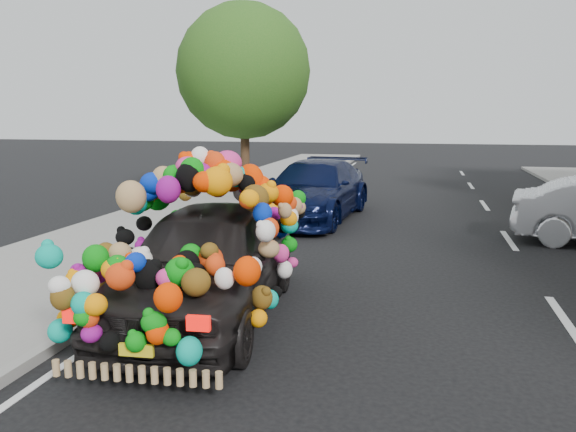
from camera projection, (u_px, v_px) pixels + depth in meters
The scene contains 7 objects.
ground at pixel (298, 301), 8.19m from camera, with size 100.00×100.00×0.00m, color black.
sidewalk at pixel (41, 278), 9.15m from camera, with size 4.00×60.00×0.12m, color gray.
kerb at pixel (150, 285), 8.71m from camera, with size 0.15×60.00×0.13m, color gray.
lane_markings at pixel (565, 321), 7.37m from camera, with size 6.00×50.00×0.01m, color silver, non-canonical shape.
tree_near_sidewalk at pixel (244, 72), 17.44m from camera, with size 4.20×4.20×6.13m.
plush_art_car at pixel (206, 235), 7.38m from camera, with size 2.51×4.84×2.18m.
navy_sedan at pixel (314, 190), 14.63m from camera, with size 2.12×5.21×1.51m, color black.
Camera 1 is at (1.66, -7.67, 2.65)m, focal length 35.00 mm.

